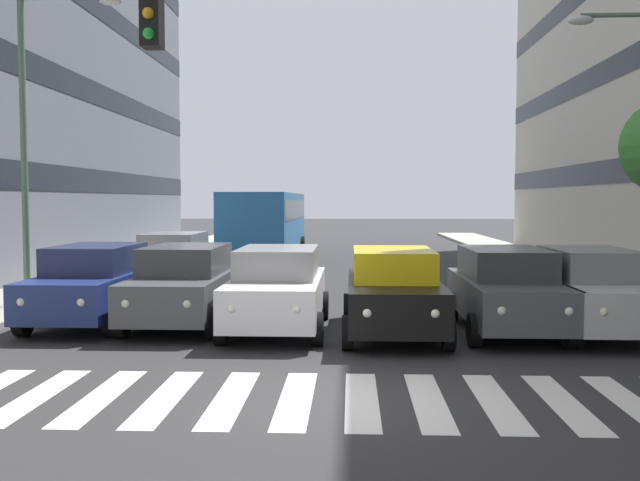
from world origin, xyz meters
TOP-DOWN VIEW (x-y plane):
  - ground_plane at (0.00, 0.00)m, footprint 180.00×180.00m
  - crosswalk_markings at (-0.00, 0.00)m, footprint 10.35×2.80m
  - car_0 at (-5.21, -4.92)m, footprint 2.02×4.44m
  - car_1 at (-3.48, -4.96)m, footprint 2.02×4.44m
  - car_2 at (-1.15, -4.62)m, footprint 2.02×4.44m
  - car_3 at (1.22, -4.95)m, footprint 2.02×4.44m
  - car_4 at (3.30, -5.49)m, footprint 2.02×4.44m
  - car_5 at (5.34, -5.61)m, footprint 2.02×4.44m
  - car_row2_0 at (5.06, -11.33)m, footprint 2.02×4.44m
  - bus_behind_traffic at (3.30, -20.24)m, footprint 2.78×10.50m
  - street_lamp_right at (7.24, -7.22)m, footprint 2.56×0.28m

SIDE VIEW (x-z plane):
  - ground_plane at x=0.00m, z-range 0.00..0.00m
  - crosswalk_markings at x=0.00m, z-range 0.00..0.01m
  - car_0 at x=-5.21m, z-range 0.03..1.75m
  - car_1 at x=-3.48m, z-range 0.03..1.75m
  - car_2 at x=-1.15m, z-range 0.03..1.75m
  - car_3 at x=1.22m, z-range 0.03..1.75m
  - car_4 at x=3.30m, z-range 0.03..1.75m
  - car_5 at x=5.34m, z-range 0.03..1.75m
  - car_row2_0 at x=5.06m, z-range 0.03..1.75m
  - bus_behind_traffic at x=3.30m, z-range 0.36..3.36m
  - street_lamp_right at x=7.24m, z-range 0.92..8.46m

